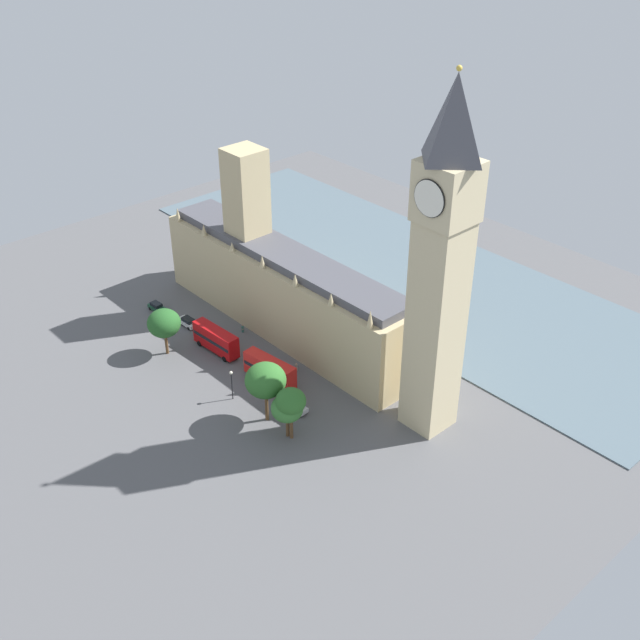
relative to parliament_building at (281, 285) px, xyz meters
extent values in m
plane|color=#565659|center=(1.99, 1.26, -9.21)|extent=(145.52, 145.52, 0.00)
cube|color=slate|center=(-34.10, 1.26, -9.09)|extent=(43.34, 130.97, 0.25)
cube|color=tan|center=(-0.01, 1.26, -1.60)|extent=(11.28, 60.55, 15.23)
cube|color=tan|center=(-0.01, -9.64, 7.51)|extent=(6.61, 6.61, 33.43)
cube|color=#4C4C54|center=(-0.01, 1.26, 6.82)|extent=(8.58, 58.13, 1.60)
cone|color=tan|center=(5.23, -25.99, 7.48)|extent=(1.20, 1.20, 2.92)
cone|color=tan|center=(5.23, -16.91, 7.22)|extent=(1.20, 1.20, 2.41)
cone|color=tan|center=(5.23, -7.83, 6.93)|extent=(1.20, 1.20, 1.82)
cone|color=tan|center=(5.23, 1.26, 7.26)|extent=(1.20, 1.20, 2.48)
cone|color=tan|center=(5.23, 10.34, 7.20)|extent=(1.20, 1.20, 2.36)
cone|color=tan|center=(5.23, 19.42, 7.23)|extent=(1.20, 1.20, 2.42)
cone|color=tan|center=(5.23, 28.50, 7.59)|extent=(1.20, 1.20, 3.15)
cube|color=#CCBA8E|center=(1.30, 38.44, 8.70)|extent=(6.76, 6.76, 35.83)
cube|color=#CCBA8E|center=(1.30, 38.44, 31.04)|extent=(7.43, 7.43, 8.83)
cylinder|color=silver|center=(5.16, 38.44, 31.04)|extent=(0.25, 5.14, 5.14)
torus|color=black|center=(5.16, 38.44, 31.04)|extent=(0.24, 5.38, 5.38)
cylinder|color=silver|center=(1.30, 34.57, 31.04)|extent=(5.14, 0.25, 5.14)
torus|color=black|center=(1.30, 34.57, 31.04)|extent=(5.38, 0.24, 5.38)
pyramid|color=#4C4C54|center=(1.30, 38.44, 41.28)|extent=(7.43, 7.43, 11.65)
sphere|color=gold|center=(1.30, 38.44, 47.50)|extent=(0.80, 0.80, 0.80)
cube|color=#19472D|center=(15.02, -21.35, -8.50)|extent=(2.07, 4.30, 0.75)
cube|color=black|center=(15.03, -21.56, -7.80)|extent=(1.67, 2.44, 0.65)
cylinder|color=black|center=(14.11, -20.07, -8.87)|extent=(0.29, 0.69, 0.68)
cylinder|color=black|center=(15.76, -19.96, -8.87)|extent=(0.29, 0.69, 0.68)
cylinder|color=black|center=(14.28, -22.74, -8.87)|extent=(0.29, 0.69, 0.68)
cylinder|color=black|center=(15.93, -22.64, -8.87)|extent=(0.29, 0.69, 0.68)
cube|color=silver|center=(13.62, -12.54, -8.50)|extent=(2.07, 4.68, 0.75)
cube|color=black|center=(13.61, -12.31, -7.80)|extent=(1.68, 2.64, 0.65)
cylinder|color=black|center=(14.54, -13.98, -8.87)|extent=(0.28, 0.69, 0.68)
cylinder|color=black|center=(12.84, -14.05, -8.87)|extent=(0.28, 0.69, 0.68)
cylinder|color=black|center=(14.40, -11.03, -8.87)|extent=(0.28, 0.69, 0.68)
cylinder|color=black|center=(12.70, -11.11, -8.87)|extent=(0.28, 0.69, 0.68)
cube|color=#B20C0F|center=(14.67, -1.44, -6.56)|extent=(3.11, 10.63, 4.20)
cube|color=black|center=(14.67, -1.44, -6.48)|extent=(3.15, 10.23, 0.70)
cylinder|color=black|center=(16.03, -5.04, -8.66)|extent=(0.41, 1.12, 1.10)
cylinder|color=black|center=(13.73, -5.17, -8.66)|extent=(0.41, 1.12, 1.10)
cylinder|color=black|center=(15.60, 2.30, -8.66)|extent=(0.41, 1.12, 1.10)
cylinder|color=black|center=(13.30, 2.17, -8.66)|extent=(0.41, 1.12, 1.10)
cube|color=red|center=(13.43, 12.80, -6.56)|extent=(3.75, 10.73, 4.20)
cube|color=black|center=(13.43, 12.80, -6.48)|extent=(3.77, 10.34, 0.70)
cylinder|color=black|center=(11.84, 16.31, -8.66)|extent=(0.48, 1.13, 1.10)
cylinder|color=black|center=(14.13, 16.58, -8.66)|extent=(0.48, 1.13, 1.10)
cylinder|color=black|center=(12.73, 9.01, -8.66)|extent=(0.48, 1.13, 1.10)
cylinder|color=black|center=(15.02, 9.29, -8.66)|extent=(0.48, 1.13, 1.10)
cube|color=#B7B7BC|center=(15.38, 21.65, -8.50)|extent=(2.23, 4.92, 0.75)
cube|color=black|center=(15.40, 21.41, -7.80)|extent=(1.76, 2.80, 0.65)
cylinder|color=black|center=(14.42, 23.10, -8.87)|extent=(0.31, 0.70, 0.68)
cylinder|color=black|center=(16.07, 23.24, -8.87)|extent=(0.31, 0.70, 0.68)
cylinder|color=black|center=(14.69, 20.05, -8.87)|extent=(0.31, 0.70, 0.68)
cylinder|color=black|center=(16.34, 20.20, -8.87)|extent=(0.31, 0.70, 0.68)
cylinder|color=gray|center=(7.76, 13.24, -8.54)|extent=(0.55, 0.55, 1.35)
sphere|color=tan|center=(7.76, 13.24, -7.73)|extent=(0.26, 0.26, 0.26)
cube|color=navy|center=(7.49, 13.17, -8.47)|extent=(0.18, 0.33, 0.24)
cylinder|color=#336B60|center=(7.08, -3.45, -8.53)|extent=(0.63, 0.63, 1.36)
sphere|color=#8C6647|center=(7.08, -3.45, -7.72)|extent=(0.26, 0.26, 0.26)
cube|color=gray|center=(7.25, -3.22, -8.46)|extent=(0.31, 0.27, 0.24)
cylinder|color=brown|center=(21.84, -7.02, -7.09)|extent=(0.56, 0.56, 4.25)
ellipsoid|color=#235623|center=(21.84, -7.02, -2.68)|extent=(6.10, 6.10, 5.19)
cylinder|color=brown|center=(20.48, 25.89, -7.42)|extent=(0.56, 0.56, 3.58)
ellipsoid|color=#387533|center=(20.48, 25.89, -3.70)|extent=(5.13, 5.13, 4.36)
cylinder|color=brown|center=(20.35, 20.51, -6.49)|extent=(0.56, 0.56, 5.44)
ellipsoid|color=#2D6628|center=(20.35, 20.51, -1.27)|extent=(6.67, 6.67, 5.67)
cylinder|color=brown|center=(20.35, 26.66, -6.47)|extent=(0.56, 0.56, 5.48)
ellipsoid|color=#2D6628|center=(20.35, 26.66, -1.91)|extent=(4.83, 4.83, 4.11)
cylinder|color=black|center=(21.20, 12.26, -6.63)|extent=(0.18, 0.18, 5.16)
sphere|color=#F2EAC6|center=(21.20, 12.26, -3.77)|extent=(0.56, 0.56, 0.56)
camera|label=1|loc=(81.34, 100.64, 72.11)|focal=43.83mm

